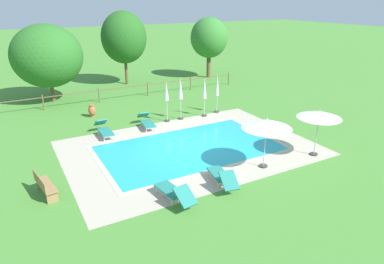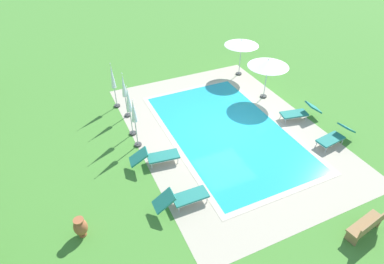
# 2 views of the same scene
# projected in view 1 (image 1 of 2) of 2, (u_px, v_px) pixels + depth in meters

# --- Properties ---
(ground_plane) EXTENTS (160.00, 160.00, 0.00)m
(ground_plane) POSITION_uv_depth(u_px,v_px,m) (190.00, 148.00, 17.17)
(ground_plane) COLOR #478433
(pool_deck_paving) EXTENTS (11.91, 8.36, 0.01)m
(pool_deck_paving) POSITION_uv_depth(u_px,v_px,m) (190.00, 148.00, 17.17)
(pool_deck_paving) COLOR #B2A893
(pool_deck_paving) RESTS_ON ground
(swimming_pool_water) EXTENTS (8.53, 4.98, 0.01)m
(swimming_pool_water) POSITION_uv_depth(u_px,v_px,m) (190.00, 148.00, 17.17)
(swimming_pool_water) COLOR #23A8C1
(swimming_pool_water) RESTS_ON ground
(pool_coping_rim) EXTENTS (9.01, 5.46, 0.01)m
(pool_coping_rim) POSITION_uv_depth(u_px,v_px,m) (190.00, 148.00, 17.17)
(pool_coping_rim) COLOR #C0B59F
(pool_coping_rim) RESTS_ON ground
(sun_lounger_north_near_steps) EXTENTS (0.62, 2.02, 0.81)m
(sun_lounger_north_near_steps) POSITION_uv_depth(u_px,v_px,m) (104.00, 129.00, 18.56)
(sun_lounger_north_near_steps) COLOR #237A70
(sun_lounger_north_near_steps) RESTS_ON ground
(sun_lounger_north_mid) EXTENTS (0.97, 2.10, 0.81)m
(sun_lounger_north_mid) POSITION_uv_depth(u_px,v_px,m) (222.00, 176.00, 13.70)
(sun_lounger_north_mid) COLOR #237A70
(sun_lounger_north_mid) RESTS_ON ground
(sun_lounger_north_far) EXTENTS (0.84, 2.09, 0.80)m
(sun_lounger_north_far) POSITION_uv_depth(u_px,v_px,m) (147.00, 121.00, 19.77)
(sun_lounger_north_far) COLOR #237A70
(sun_lounger_north_far) RESTS_ON ground
(sun_lounger_north_end) EXTENTS (0.87, 2.09, 0.80)m
(sun_lounger_north_end) POSITION_uv_depth(u_px,v_px,m) (174.00, 192.00, 12.58)
(sun_lounger_north_end) COLOR #237A70
(sun_lounger_north_end) RESTS_ON ground
(patio_umbrella_open_foreground) EXTENTS (2.14, 2.14, 2.26)m
(patio_umbrella_open_foreground) POSITION_uv_depth(u_px,v_px,m) (267.00, 124.00, 14.52)
(patio_umbrella_open_foreground) COLOR #383838
(patio_umbrella_open_foreground) RESTS_ON ground
(patio_umbrella_open_by_bench) EXTENTS (2.00, 2.00, 2.23)m
(patio_umbrella_open_by_bench) POSITION_uv_depth(u_px,v_px,m) (319.00, 115.00, 15.68)
(patio_umbrella_open_by_bench) COLOR #383838
(patio_umbrella_open_by_bench) RESTS_ON ground
(patio_umbrella_closed_row_west) EXTENTS (0.32, 0.32, 2.39)m
(patio_umbrella_closed_row_west) POSITION_uv_depth(u_px,v_px,m) (205.00, 92.00, 21.22)
(patio_umbrella_closed_row_west) COLOR #383838
(patio_umbrella_closed_row_west) RESTS_ON ground
(patio_umbrella_closed_row_mid_west) EXTENTS (0.32, 0.32, 2.46)m
(patio_umbrella_closed_row_mid_west) POSITION_uv_depth(u_px,v_px,m) (217.00, 89.00, 21.92)
(patio_umbrella_closed_row_mid_west) COLOR #383838
(patio_umbrella_closed_row_mid_west) RESTS_ON ground
(patio_umbrella_closed_row_centre) EXTENTS (0.32, 0.32, 2.38)m
(patio_umbrella_closed_row_centre) POSITION_uv_depth(u_px,v_px,m) (167.00, 95.00, 20.27)
(patio_umbrella_closed_row_centre) COLOR #383838
(patio_umbrella_closed_row_centre) RESTS_ON ground
(patio_umbrella_closed_row_mid_east) EXTENTS (0.32, 0.32, 2.53)m
(patio_umbrella_closed_row_mid_east) POSITION_uv_depth(u_px,v_px,m) (181.00, 92.00, 20.62)
(patio_umbrella_closed_row_mid_east) COLOR #383838
(patio_umbrella_closed_row_mid_east) RESTS_ON ground
(wooden_bench_lawn_side) EXTENTS (0.68, 1.55, 0.87)m
(wooden_bench_lawn_side) POSITION_uv_depth(u_px,v_px,m) (44.00, 185.00, 12.86)
(wooden_bench_lawn_side) COLOR #937047
(wooden_bench_lawn_side) RESTS_ON ground
(terracotta_urn_near_fence) EXTENTS (0.45, 0.45, 0.78)m
(terracotta_urn_near_fence) POSITION_uv_depth(u_px,v_px,m) (92.00, 110.00, 21.49)
(terracotta_urn_near_fence) COLOR #A85B38
(terracotta_urn_near_fence) RESTS_ON ground
(perimeter_fence) EXTENTS (18.57, 0.08, 1.05)m
(perimeter_fence) POSITION_uv_depth(u_px,v_px,m) (124.00, 90.00, 25.21)
(perimeter_fence) COLOR brown
(perimeter_fence) RESTS_ON ground
(tree_far_west) EXTENTS (4.79, 4.79, 5.39)m
(tree_far_west) POSITION_uv_depth(u_px,v_px,m) (47.00, 56.00, 23.71)
(tree_far_west) COLOR brown
(tree_far_west) RESTS_ON ground
(tree_west_mid) EXTENTS (3.35, 3.35, 5.40)m
(tree_west_mid) POSITION_uv_depth(u_px,v_px,m) (209.00, 38.00, 31.01)
(tree_west_mid) COLOR brown
(tree_west_mid) RESTS_ON ground
(tree_centre) EXTENTS (3.73, 3.73, 6.02)m
(tree_centre) POSITION_uv_depth(u_px,v_px,m) (124.00, 38.00, 28.49)
(tree_centre) COLOR brown
(tree_centre) RESTS_ON ground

